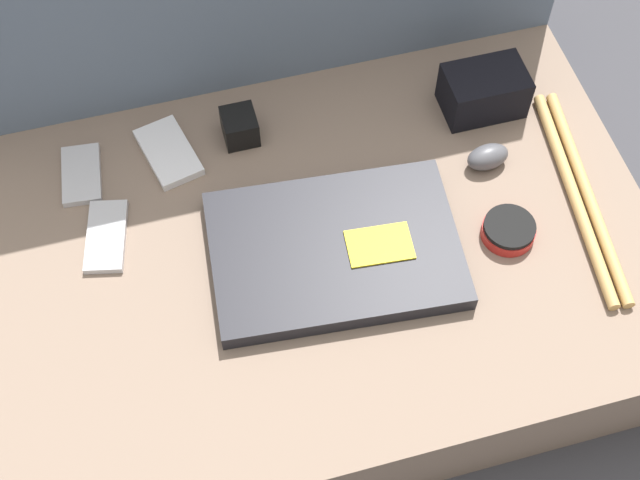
{
  "coord_description": "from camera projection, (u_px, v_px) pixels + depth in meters",
  "views": [
    {
      "loc": [
        -0.17,
        -0.63,
        1.23
      ],
      "look_at": [
        0.0,
        0.0,
        0.17
      ],
      "focal_mm": 50.0,
      "sensor_mm": 36.0,
      "label": 1
    }
  ],
  "objects": [
    {
      "name": "couch_seat",
      "position": [
        320.0,
        274.0,
        1.32
      ],
      "size": [
        0.96,
        0.64,
        0.15
      ],
      "color": "#7A6656",
      "rests_on": "ground_plane"
    },
    {
      "name": "camera_pouch",
      "position": [
        484.0,
        91.0,
        1.36
      ],
      "size": [
        0.12,
        0.08,
        0.07
      ],
      "color": "black",
      "rests_on": "couch_seat"
    },
    {
      "name": "computer_mouse",
      "position": [
        488.0,
        157.0,
        1.32
      ],
      "size": [
        0.07,
        0.05,
        0.04
      ],
      "rotation": [
        0.0,
        0.0,
        0.1
      ],
      "color": "#4C4C51",
      "rests_on": "couch_seat"
    },
    {
      "name": "charger_brick",
      "position": [
        240.0,
        127.0,
        1.34
      ],
      "size": [
        0.05,
        0.06,
        0.05
      ],
      "color": "black",
      "rests_on": "couch_seat"
    },
    {
      "name": "drumstick_pair",
      "position": [
        581.0,
        194.0,
        1.29
      ],
      "size": [
        0.08,
        0.37,
        0.02
      ],
      "rotation": [
        0.0,
        0.0,
        -0.12
      ],
      "color": "tan",
      "rests_on": "couch_seat"
    },
    {
      "name": "speaker_puck",
      "position": [
        509.0,
        230.0,
        1.26
      ],
      "size": [
        0.08,
        0.08,
        0.03
      ],
      "color": "red",
      "rests_on": "couch_seat"
    },
    {
      "name": "ground_plane",
      "position": [
        320.0,
        297.0,
        1.38
      ],
      "size": [
        8.0,
        8.0,
        0.0
      ],
      "primitive_type": "plane",
      "color": "#38383D"
    },
    {
      "name": "phone_small",
      "position": [
        169.0,
        152.0,
        1.34
      ],
      "size": [
        0.09,
        0.13,
        0.01
      ],
      "rotation": [
        0.0,
        0.0,
        0.23
      ],
      "color": "silver",
      "rests_on": "couch_seat"
    },
    {
      "name": "phone_black",
      "position": [
        106.0,
        236.0,
        1.26
      ],
      "size": [
        0.08,
        0.13,
        0.01
      ],
      "rotation": [
        0.0,
        0.0,
        -0.22
      ],
      "color": "#B7B7BC",
      "rests_on": "couch_seat"
    },
    {
      "name": "laptop",
      "position": [
        335.0,
        250.0,
        1.24
      ],
      "size": [
        0.36,
        0.27,
        0.03
      ],
      "rotation": [
        0.0,
        0.0,
        -0.09
      ],
      "color": "black",
      "rests_on": "couch_seat"
    },
    {
      "name": "phone_silver",
      "position": [
        81.0,
        175.0,
        1.32
      ],
      "size": [
        0.07,
        0.11,
        0.01
      ],
      "rotation": [
        0.0,
        0.0,
        -0.1
      ],
      "color": "#B7B7BC",
      "rests_on": "couch_seat"
    }
  ]
}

